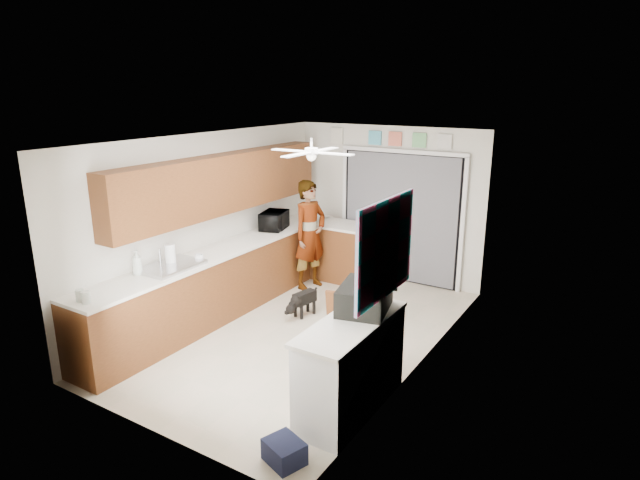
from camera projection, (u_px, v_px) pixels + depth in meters
The scene contains 41 objects.
floor at pixel (304, 331), 7.01m from camera, with size 5.00×5.00×0.00m, color #BEB399.
ceiling at pixel (302, 138), 6.31m from camera, with size 5.00×5.00×0.00m, color white.
wall_back at pixel (388, 204), 8.70m from camera, with size 3.20×3.20×0.00m, color silver.
wall_front at pixel (144, 308), 4.62m from camera, with size 3.20×3.20×0.00m, color silver.
wall_left at pixel (208, 223), 7.47m from camera, with size 5.00×5.00×0.00m, color silver.
wall_right at pixel (425, 261), 5.85m from camera, with size 5.00×5.00×0.00m, color silver.
left_base_cabinets at pixel (227, 281), 7.54m from camera, with size 0.60×4.80×0.90m, color brown.
left_countertop at pixel (226, 249), 7.41m from camera, with size 0.62×4.80×0.04m, color white.
upper_cabinets at pixel (224, 183), 7.40m from camera, with size 0.32×4.00×0.80m, color brown.
sink_basin at pixel (171, 267), 6.58m from camera, with size 0.50×0.76×0.06m, color silver.
faucet at pixel (160, 257), 6.65m from camera, with size 0.03×0.03×0.22m, color silver.
peninsula_base at pixel (345, 253), 8.77m from camera, with size 1.00×0.60×0.90m, color brown.
peninsula_top at pixel (346, 226), 8.64m from camera, with size 1.04×0.64×0.04m, color white.
back_opening_recess at pixel (401, 218), 8.61m from camera, with size 2.00×0.06×2.10m, color black.
curtain_panel at pixel (400, 218), 8.58m from camera, with size 1.90×0.03×2.05m, color slate.
door_trim_left at pixel (345, 211), 9.10m from camera, with size 0.06×0.04×2.10m, color white.
door_trim_right at pixel (462, 227), 8.07m from camera, with size 0.06×0.04×2.10m, color white.
door_trim_head at pixel (403, 151), 8.29m from camera, with size 2.10×0.04×0.06m, color white.
header_frame_1 at pixel (375, 138), 8.51m from camera, with size 0.22×0.02×0.22m, color #4FB4D2.
header_frame_2 at pixel (395, 139), 8.34m from camera, with size 0.22×0.02×0.22m, color #DE6B53.
header_frame_3 at pixel (419, 140), 8.14m from camera, with size 0.22×0.02×0.22m, color #6BBC73.
header_frame_4 at pixel (445, 142), 7.93m from camera, with size 0.22×0.02×0.22m, color silver.
route66_sign at pixel (337, 136), 8.87m from camera, with size 0.22×0.02×0.26m, color silver.
right_counter_base at pixel (351, 368), 5.22m from camera, with size 0.50×1.40×0.90m, color white.
right_counter_top at pixel (351, 323), 5.10m from camera, with size 0.54×1.44×0.04m, color white.
abstract_painting at pixel (386, 249), 4.94m from camera, with size 0.03×1.15×0.95m, color #F65A9D.
ceiling_fan at pixel (311, 152), 6.53m from camera, with size 1.14×1.14×0.24m, color white.
microwave at pixel (274, 220), 8.32m from camera, with size 0.51×0.34×0.28m, color black.
soap_bottle at pixel (137, 262), 6.32m from camera, with size 0.12×0.12×0.30m, color silver.
cup at pixel (199, 258), 6.83m from camera, with size 0.11×0.11×0.09m, color white.
jar_a at pixel (86, 297), 5.50m from camera, with size 0.09×0.09×0.13m, color silver.
jar_b at pixel (80, 295), 5.55m from camera, with size 0.09×0.09×0.13m, color silver.
paper_towel_roll at pixel (170, 255), 6.64m from camera, with size 0.13×0.13×0.28m, color white.
suitcase at pixel (364, 298), 5.32m from camera, with size 0.46×0.62×0.26m, color black.
suitcase_rim at pixel (364, 308), 5.35m from camera, with size 0.44×0.58×0.02m, color yellow.
suitcase_lid at pixel (378, 266), 5.48m from camera, with size 0.42×0.03×0.50m, color black.
cardboard_box at pixel (321, 387), 5.50m from camera, with size 0.39×0.29×0.24m, color #A57934.
navy_crate at pixel (284, 452), 4.55m from camera, with size 0.33×0.27×0.20m, color black.
cabinet_door_panel at pixel (343, 314), 6.77m from camera, with size 0.43×0.03×0.64m, color brown.
man at pixel (310, 235), 8.34m from camera, with size 0.63×0.41×1.72m, color white.
dog at pixel (305, 302), 7.45m from camera, with size 0.21×0.49×0.39m, color black.
Camera 1 is at (3.55, -5.33, 3.10)m, focal length 30.00 mm.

